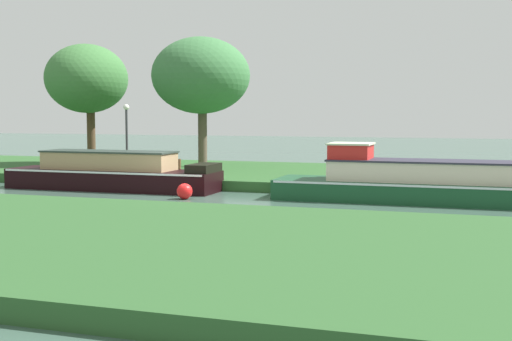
# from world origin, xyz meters

# --- Properties ---
(ground_plane) EXTENTS (120.00, 120.00, 0.00)m
(ground_plane) POSITION_xyz_m (0.00, 0.00, 0.00)
(ground_plane) COLOR #3F5B4E
(riverbank_far) EXTENTS (72.00, 10.00, 0.40)m
(riverbank_far) POSITION_xyz_m (0.00, 7.00, 0.20)
(riverbank_far) COLOR #2B5627
(riverbank_far) RESTS_ON ground_plane
(riverbank_near) EXTENTS (72.00, 10.00, 0.40)m
(riverbank_near) POSITION_xyz_m (0.00, -9.00, 0.20)
(riverbank_near) COLOR #2B5528
(riverbank_near) RESTS_ON ground_plane
(black_barge) EXTENTS (8.51, 1.95, 1.50)m
(black_barge) POSITION_xyz_m (-3.34, 1.20, 0.63)
(black_barge) COLOR black
(black_barge) RESTS_ON ground_plane
(forest_narrowboat) EXTENTS (9.94, 2.29, 1.94)m
(forest_narrowboat) POSITION_xyz_m (8.56, 1.20, 0.66)
(forest_narrowboat) COLOR #184929
(forest_narrowboat) RESTS_ON ground_plane
(willow_tree_left) EXTENTS (3.91, 4.47, 5.95)m
(willow_tree_left) POSITION_xyz_m (-8.48, 7.65, 4.63)
(willow_tree_left) COLOR #4F3825
(willow_tree_left) RESTS_ON riverbank_far
(willow_tree_centre) EXTENTS (4.64, 4.63, 6.12)m
(willow_tree_centre) POSITION_xyz_m (-2.45, 7.84, 4.70)
(willow_tree_centre) COLOR brown
(willow_tree_centre) RESTS_ON riverbank_far
(lamp_post) EXTENTS (0.24, 0.24, 2.92)m
(lamp_post) POSITION_xyz_m (-3.98, 3.46, 2.24)
(lamp_post) COLOR #333338
(lamp_post) RESTS_ON riverbank_far
(mooring_post_near) EXTENTS (0.16, 0.16, 0.75)m
(mooring_post_near) POSITION_xyz_m (-1.14, 2.47, 0.78)
(mooring_post_near) COLOR brown
(mooring_post_near) RESTS_ON riverbank_far
(channel_buoy) EXTENTS (0.55, 0.55, 0.55)m
(channel_buoy) POSITION_xyz_m (0.48, -0.58, 0.27)
(channel_buoy) COLOR red
(channel_buoy) RESTS_ON ground_plane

